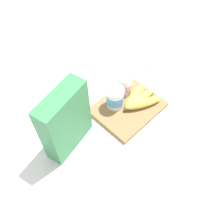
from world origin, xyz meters
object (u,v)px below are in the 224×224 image
object	(u,v)px
yogurt_cup_front	(115,98)
yogurt_cup_back	(125,85)
cutting_board	(128,107)
banana_bunch	(140,99)
cereal_box	(66,121)
spoon	(149,72)

from	to	relation	value
yogurt_cup_front	yogurt_cup_back	world-z (taller)	same
cutting_board	yogurt_cup_back	size ratio (longest dim) A/B	3.00
cutting_board	banana_bunch	world-z (taller)	banana_bunch
cutting_board	yogurt_cup_back	bearing A→B (deg)	54.55
cereal_box	banana_bunch	distance (m)	0.35
cutting_board	spoon	size ratio (longest dim) A/B	2.11
cutting_board	spoon	distance (m)	0.25
cereal_box	banana_bunch	world-z (taller)	cereal_box
spoon	cereal_box	bearing A→B (deg)	-176.66
banana_bunch	spoon	bearing A→B (deg)	28.63
cutting_board	yogurt_cup_front	world-z (taller)	yogurt_cup_front
yogurt_cup_back	yogurt_cup_front	bearing A→B (deg)	-164.49
cereal_box	banana_bunch	size ratio (longest dim) A/B	1.51
yogurt_cup_back	spoon	xyz separation A→B (m)	(0.19, 0.01, -0.06)
banana_bunch	yogurt_cup_front	bearing A→B (deg)	143.12
yogurt_cup_front	spoon	world-z (taller)	yogurt_cup_front
banana_bunch	spoon	size ratio (longest dim) A/B	1.36
yogurt_cup_front	spoon	xyz separation A→B (m)	(0.27, 0.03, -0.06)
yogurt_cup_front	banana_bunch	distance (m)	0.11
cutting_board	banana_bunch	distance (m)	0.06
yogurt_cup_back	spoon	bearing A→B (deg)	3.56
cutting_board	yogurt_cup_front	bearing A→B (deg)	127.23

